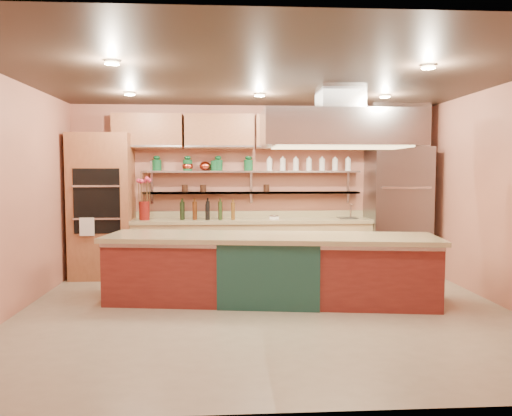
{
  "coord_description": "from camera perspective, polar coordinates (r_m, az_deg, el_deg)",
  "views": [
    {
      "loc": [
        -0.5,
        -5.89,
        1.71
      ],
      "look_at": [
        -0.06,
        1.0,
        1.2
      ],
      "focal_mm": 35.0,
      "sensor_mm": 36.0,
      "label": 1
    }
  ],
  "objects": [
    {
      "name": "oven_stack",
      "position": [
        8.32,
        -17.19,
        0.2
      ],
      "size": [
        0.95,
        0.64,
        2.3
      ],
      "primitive_type": "cube",
      "color": "#945636",
      "rests_on": "floor"
    },
    {
      "name": "back_counter",
      "position": [
        8.2,
        -0.45,
        -4.49
      ],
      "size": [
        3.84,
        0.64,
        0.93
      ],
      "primitive_type": "cube",
      "color": "tan",
      "rests_on": "floor"
    },
    {
      "name": "island",
      "position": [
        6.56,
        1.6,
        -6.93
      ],
      "size": [
        4.28,
        1.49,
        0.88
      ],
      "primitive_type": "cube",
      "rotation": [
        0.0,
        0.0,
        -0.14
      ],
      "color": "maroon",
      "rests_on": "floor"
    },
    {
      "name": "ceiling_downlights",
      "position": [
        6.2,
        1.06,
        14.1
      ],
      "size": [
        4.0,
        2.8,
        0.02
      ],
      "primitive_type": "cube",
      "color": "#FFE5A5",
      "rests_on": "ceiling"
    },
    {
      "name": "green_canister",
      "position": [
        8.26,
        -4.72,
        4.83
      ],
      "size": [
        0.17,
        0.17,
        0.16
      ],
      "primitive_type": "cylinder",
      "rotation": [
        0.0,
        0.0,
        -0.34
      ],
      "color": "#0F4623",
      "rests_on": "wall_shelf_upper"
    },
    {
      "name": "wall_front",
      "position": [
        3.44,
        4.69,
        -0.91
      ],
      "size": [
        6.0,
        0.04,
        2.8
      ],
      "primitive_type": "cube",
      "color": "#AF6A53",
      "rests_on": "floor"
    },
    {
      "name": "oil_bottle_cluster",
      "position": [
        8.07,
        -5.55,
        -0.25
      ],
      "size": [
        0.96,
        0.36,
        0.3
      ],
      "primitive_type": "cube",
      "rotation": [
        0.0,
        0.0,
        -0.1
      ],
      "color": "black",
      "rests_on": "back_counter"
    },
    {
      "name": "ceiling",
      "position": [
        6.01,
        1.22,
        14.7
      ],
      "size": [
        6.0,
        5.0,
        0.02
      ],
      "primitive_type": "cube",
      "color": "black",
      "rests_on": "wall_back"
    },
    {
      "name": "wall_back",
      "position": [
        8.41,
        -0.23,
        2.13
      ],
      "size": [
        6.0,
        0.04,
        2.8
      ],
      "primitive_type": "cube",
      "color": "#AF6A53",
      "rests_on": "floor"
    },
    {
      "name": "wall_shelf_lower",
      "position": [
        8.28,
        -0.52,
        1.75
      ],
      "size": [
        3.6,
        0.26,
        0.03
      ],
      "primitive_type": "cube",
      "color": "#B0B3B7",
      "rests_on": "wall_back"
    },
    {
      "name": "kitchen_scale",
      "position": [
        8.11,
        2.07,
        -0.98
      ],
      "size": [
        0.16,
        0.13,
        0.08
      ],
      "primitive_type": "cube",
      "rotation": [
        0.0,
        0.0,
        0.12
      ],
      "color": "silver",
      "rests_on": "back_counter"
    },
    {
      "name": "floor",
      "position": [
        6.15,
        1.18,
        -11.98
      ],
      "size": [
        6.0,
        5.0,
        0.02
      ],
      "primitive_type": "cube",
      "color": "gray",
      "rests_on": "ground"
    },
    {
      "name": "bar_faucet",
      "position": [
        8.43,
        10.75,
        -0.38
      ],
      "size": [
        0.04,
        0.04,
        0.22
      ],
      "primitive_type": "cylinder",
      "rotation": [
        0.0,
        0.0,
        0.35
      ],
      "color": "silver",
      "rests_on": "back_counter"
    },
    {
      "name": "range_hood",
      "position": [
        6.6,
        9.53,
        8.88
      ],
      "size": [
        2.0,
        1.0,
        0.45
      ],
      "primitive_type": "cube",
      "color": "#B0B3B7",
      "rests_on": "ceiling"
    },
    {
      "name": "refrigerator",
      "position": [
        8.54,
        15.86,
        -0.35
      ],
      "size": [
        0.95,
        0.72,
        2.1
      ],
      "primitive_type": "cube",
      "color": "slate",
      "rests_on": "floor"
    },
    {
      "name": "wall_right",
      "position": [
        6.85,
        27.06,
        1.19
      ],
      "size": [
        0.04,
        5.0,
        2.8
      ],
      "primitive_type": "cube",
      "color": "#AF6A53",
      "rests_on": "floor"
    },
    {
      "name": "wall_left",
      "position": [
        6.41,
        -26.62,
        1.03
      ],
      "size": [
        0.04,
        5.0,
        2.8
      ],
      "primitive_type": "cube",
      "color": "#AF6A53",
      "rests_on": "floor"
    },
    {
      "name": "wall_shelf_upper",
      "position": [
        8.27,
        -0.52,
        4.18
      ],
      "size": [
        3.6,
        0.26,
        0.03
      ],
      "primitive_type": "cube",
      "color": "#B0B3B7",
      "rests_on": "wall_back"
    },
    {
      "name": "copper_kettle",
      "position": [
        8.26,
        -5.84,
        4.79
      ],
      "size": [
        0.21,
        0.21,
        0.15
      ],
      "primitive_type": "ellipsoid",
      "rotation": [
        0.0,
        0.0,
        0.12
      ],
      "color": "#BE432B",
      "rests_on": "wall_shelf_upper"
    },
    {
      "name": "upper_cabinets",
      "position": [
        8.25,
        -0.16,
        8.7
      ],
      "size": [
        4.6,
        0.36,
        0.55
      ],
      "primitive_type": "cube",
      "color": "#945636",
      "rests_on": "wall_back"
    },
    {
      "name": "flower_vase",
      "position": [
        8.16,
        -12.64,
        -0.3
      ],
      "size": [
        0.22,
        0.22,
        0.3
      ],
      "primitive_type": "cylinder",
      "rotation": [
        0.0,
        0.0,
        -0.43
      ],
      "color": "#62120E",
      "rests_on": "back_counter"
    }
  ]
}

